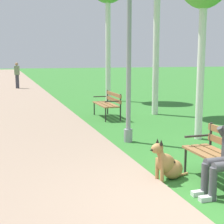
{
  "coord_description": "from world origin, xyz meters",
  "views": [
    {
      "loc": [
        -2.65,
        -3.68,
        1.96
      ],
      "look_at": [
        -0.66,
        2.62,
        0.9
      ],
      "focal_mm": 54.65,
      "sensor_mm": 36.0,
      "label": 1
    }
  ],
  "objects_px": {
    "dog_shepherd": "(168,164)",
    "pedestrian_distant": "(17,75)",
    "lamp_post_near": "(129,46)",
    "park_bench_mid": "(108,102)"
  },
  "relations": [
    {
      "from": "lamp_post_near",
      "to": "park_bench_mid",
      "type": "bearing_deg",
      "value": 81.32
    },
    {
      "from": "dog_shepherd",
      "to": "park_bench_mid",
      "type": "bearing_deg",
      "value": 82.55
    },
    {
      "from": "pedestrian_distant",
      "to": "lamp_post_near",
      "type": "bearing_deg",
      "value": -82.58
    },
    {
      "from": "dog_shepherd",
      "to": "lamp_post_near",
      "type": "xyz_separation_m",
      "value": [
        0.27,
        2.57,
        1.96
      ]
    },
    {
      "from": "pedestrian_distant",
      "to": "dog_shepherd",
      "type": "bearing_deg",
      "value": -84.53
    },
    {
      "from": "dog_shepherd",
      "to": "pedestrian_distant",
      "type": "relative_size",
      "value": 0.5
    },
    {
      "from": "dog_shepherd",
      "to": "lamp_post_near",
      "type": "relative_size",
      "value": 0.19
    },
    {
      "from": "park_bench_mid",
      "to": "pedestrian_distant",
      "type": "distance_m",
      "value": 11.92
    },
    {
      "from": "dog_shepherd",
      "to": "lamp_post_near",
      "type": "bearing_deg",
      "value": 84.09
    },
    {
      "from": "dog_shepherd",
      "to": "pedestrian_distant",
      "type": "bearing_deg",
      "value": 95.47
    }
  ]
}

